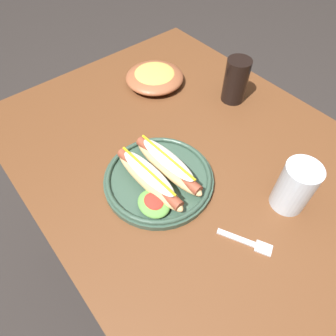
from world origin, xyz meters
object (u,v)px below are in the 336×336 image
(fork, at_px, (249,243))
(water_cup, at_px, (295,187))
(hot_dog_plate, at_px, (158,176))
(side_bowl, at_px, (155,77))
(soda_cup, at_px, (236,81))

(fork, distance_m, water_cup, 0.16)
(fork, bearing_deg, hot_dog_plate, 164.36)
(hot_dog_plate, distance_m, side_bowl, 0.41)
(fork, relative_size, soda_cup, 0.86)
(hot_dog_plate, bearing_deg, soda_cup, 105.48)
(water_cup, bearing_deg, soda_cup, 151.60)
(fork, xyz_separation_m, water_cup, (-0.01, 0.15, 0.06))
(hot_dog_plate, relative_size, side_bowl, 1.43)
(hot_dog_plate, bearing_deg, side_bowl, 143.15)
(fork, bearing_deg, soda_cup, 109.98)
(soda_cup, bearing_deg, fork, -43.13)
(soda_cup, distance_m, side_bowl, 0.26)
(water_cup, height_order, side_bowl, water_cup)
(fork, xyz_separation_m, side_bowl, (-0.58, 0.20, 0.02))
(hot_dog_plate, xyz_separation_m, side_bowl, (-0.33, 0.25, -0.00))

